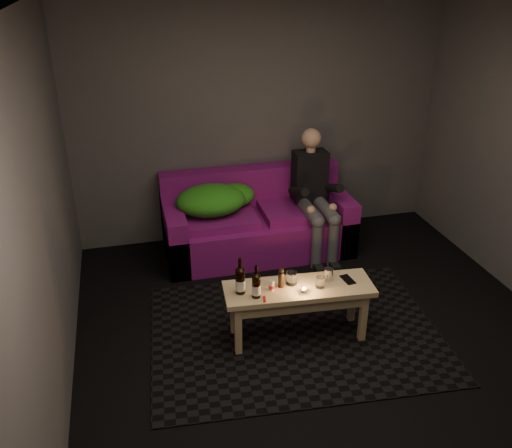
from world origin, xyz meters
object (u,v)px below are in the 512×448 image
Objects in this scene: person at (314,192)px; beer_bottle_b at (256,285)px; sofa at (256,223)px; coffee_table at (298,296)px; beer_bottle_a at (240,280)px; steel_cup at (329,274)px.

beer_bottle_b is (-0.99, -1.47, -0.08)m from person.
sofa is 1.50× the size of person.
coffee_table is at bearing -113.98° from person.
person reaches higher than beer_bottle_a.
sofa is 1.57m from coffee_table.
coffee_table is at bearing -91.76° from sofa.
coffee_table is 0.52m from beer_bottle_a.
coffee_table is at bearing -171.65° from steel_cup.
steel_cup is (-0.36, -1.37, -0.13)m from person.
sofa is 1.70m from beer_bottle_b.
person is at bearing 75.19° from steel_cup.
beer_bottle_a is at bearing -179.21° from steel_cup.
coffee_table is 0.30m from steel_cup.
sofa is 6.29× the size of beer_bottle_a.
coffee_table is at bearing -3.46° from beer_bottle_a.
sofa is at bearing 88.24° from coffee_table.
beer_bottle_a is at bearing -128.52° from person.
person reaches higher than coffee_table.
beer_bottle_a is (-1.10, -1.38, -0.07)m from person.
person reaches higher than beer_bottle_b.
sofa reaches higher than steel_cup.
steel_cup is (0.26, 0.04, 0.14)m from coffee_table.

